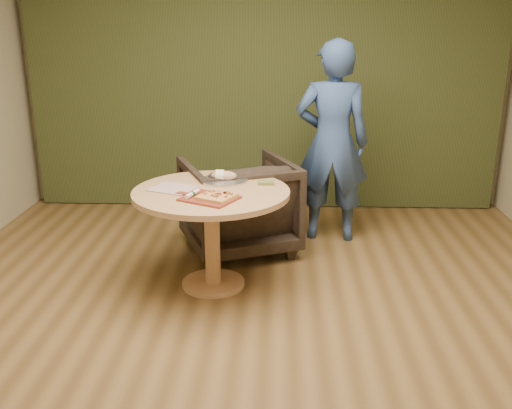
{
  "coord_description": "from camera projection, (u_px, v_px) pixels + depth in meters",
  "views": [
    {
      "loc": [
        0.16,
        -3.0,
        1.91
      ],
      "look_at": [
        0.03,
        0.25,
        0.86
      ],
      "focal_mm": 40.0,
      "sensor_mm": 36.0,
      "label": 1
    }
  ],
  "objects": [
    {
      "name": "room_shell",
      "position": [
        249.0,
        122.0,
        3.02
      ],
      "size": [
        5.04,
        6.04,
        2.84
      ],
      "color": "brown",
      "rests_on": "ground"
    },
    {
      "name": "curtain",
      "position": [
        264.0,
        73.0,
        5.77
      ],
      "size": [
        4.8,
        0.14,
        2.78
      ],
      "primitive_type": "cube",
      "color": "#2D3618",
      "rests_on": "ground"
    },
    {
      "name": "pedestal_table",
      "position": [
        212.0,
        209.0,
        4.13
      ],
      "size": [
        1.13,
        1.13,
        0.75
      ],
      "rotation": [
        0.0,
        0.0,
        -0.24
      ],
      "color": "tan",
      "rests_on": "ground"
    },
    {
      "name": "pizza_paddle",
      "position": [
        208.0,
        198.0,
        3.87
      ],
      "size": [
        0.47,
        0.41,
        0.01
      ],
      "rotation": [
        0.0,
        0.0,
        -0.48
      ],
      "color": "maroon",
      "rests_on": "pedestal_table"
    },
    {
      "name": "flatbread_pizza",
      "position": [
        217.0,
        196.0,
        3.85
      ],
      "size": [
        0.3,
        0.3,
        0.04
      ],
      "rotation": [
        0.0,
        0.0,
        -0.48
      ],
      "color": "#D9A354",
      "rests_on": "pizza_paddle"
    },
    {
      "name": "cutlery_roll",
      "position": [
        192.0,
        194.0,
        3.89
      ],
      "size": [
        0.09,
        0.19,
        0.03
      ],
      "rotation": [
        0.0,
        0.0,
        -0.33
      ],
      "color": "white",
      "rests_on": "pizza_paddle"
    },
    {
      "name": "newspaper",
      "position": [
        173.0,
        189.0,
        4.1
      ],
      "size": [
        0.37,
        0.35,
        0.01
      ],
      "primitive_type": "cube",
      "rotation": [
        0.0,
        0.0,
        -0.39
      ],
      "color": "silver",
      "rests_on": "pedestal_table"
    },
    {
      "name": "serving_tray",
      "position": [
        224.0,
        180.0,
        4.31
      ],
      "size": [
        0.36,
        0.36,
        0.02
      ],
      "color": "silver",
      "rests_on": "pedestal_table"
    },
    {
      "name": "bread_roll",
      "position": [
        223.0,
        176.0,
        4.3
      ],
      "size": [
        0.19,
        0.09,
        0.09
      ],
      "color": "tan",
      "rests_on": "serving_tray"
    },
    {
      "name": "green_packet",
      "position": [
        266.0,
        183.0,
        4.24
      ],
      "size": [
        0.12,
        0.11,
        0.02
      ],
      "primitive_type": "cube",
      "rotation": [
        0.0,
        0.0,
        0.05
      ],
      "color": "#535B29",
      "rests_on": "pedestal_table"
    },
    {
      "name": "armchair",
      "position": [
        238.0,
        201.0,
        4.85
      ],
      "size": [
        1.11,
        1.08,
        0.89
      ],
      "primitive_type": "imported",
      "rotation": [
        0.0,
        0.0,
        3.53
      ],
      "color": "black",
      "rests_on": "ground"
    },
    {
      "name": "person_standing",
      "position": [
        332.0,
        143.0,
        5.0
      ],
      "size": [
        0.68,
        0.47,
        1.77
      ],
      "primitive_type": "imported",
      "rotation": [
        0.0,
        0.0,
        3.07
      ],
      "color": "#304B80",
      "rests_on": "ground"
    }
  ]
}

